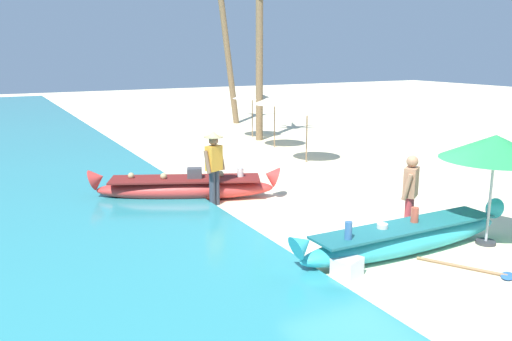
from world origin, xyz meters
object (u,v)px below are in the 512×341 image
(palm_tree_tall_inland, at_px, (221,2))
(palm_tree_leaning_seaward, at_px, (260,2))
(patio_umbrella_large, at_px, (495,148))
(boat_cyan_foreground, at_px, (405,238))
(boat_red_midground, at_px, (186,187))
(paddle, at_px, (478,270))
(person_vendor_hatted, at_px, (214,163))
(person_tourist_customer, at_px, (410,191))
(cooler_box, at_px, (347,267))

(palm_tree_tall_inland, height_order, palm_tree_leaning_seaward, palm_tree_tall_inland)
(palm_tree_tall_inland, bearing_deg, patio_umbrella_large, -98.05)
(boat_cyan_foreground, distance_m, boat_red_midground, 5.54)
(palm_tree_tall_inland, xyz_separation_m, palm_tree_leaning_seaward, (-0.61, -4.89, -0.38))
(patio_umbrella_large, relative_size, paddle, 1.44)
(person_vendor_hatted, xyz_separation_m, paddle, (2.26, -5.44, -0.97))
(palm_tree_leaning_seaward, bearing_deg, boat_red_midground, -129.72)
(person_tourist_customer, height_order, paddle, person_tourist_customer)
(boat_cyan_foreground, xyz_separation_m, paddle, (0.49, -1.15, -0.26))
(palm_tree_leaning_seaward, bearing_deg, person_vendor_hatted, -124.61)
(person_tourist_customer, height_order, patio_umbrella_large, patio_umbrella_large)
(boat_cyan_foreground, relative_size, palm_tree_leaning_seaward, 0.71)
(person_vendor_hatted, height_order, palm_tree_leaning_seaward, palm_tree_leaning_seaward)
(boat_red_midground, xyz_separation_m, cooler_box, (0.68, -5.39, -0.14))
(boat_red_midground, height_order, paddle, boat_red_midground)
(boat_red_midground, height_order, person_tourist_customer, person_tourist_customer)
(palm_tree_tall_inland, bearing_deg, palm_tree_leaning_seaward, -97.14)
(person_vendor_hatted, xyz_separation_m, person_tourist_customer, (2.47, -3.63, -0.11))
(palm_tree_leaning_seaward, bearing_deg, patio_umbrella_large, -98.41)
(person_vendor_hatted, relative_size, palm_tree_tall_inland, 0.24)
(boat_red_midground, height_order, palm_tree_leaning_seaward, palm_tree_leaning_seaward)
(boat_red_midground, xyz_separation_m, palm_tree_leaning_seaward, (5.64, 6.79, 4.98))
(person_tourist_customer, bearing_deg, boat_red_midground, 122.90)
(person_tourist_customer, xyz_separation_m, cooler_box, (-2.19, -0.96, -0.73))
(boat_cyan_foreground, bearing_deg, cooler_box, -168.67)
(person_vendor_hatted, relative_size, person_tourist_customer, 1.09)
(paddle, bearing_deg, person_tourist_customer, 83.54)
(person_tourist_customer, bearing_deg, palm_tree_tall_inland, 78.14)
(boat_red_midground, xyz_separation_m, patio_umbrella_large, (3.83, -5.44, 1.51))
(person_tourist_customer, xyz_separation_m, patio_umbrella_large, (0.96, -1.01, 0.92))
(boat_cyan_foreground, height_order, patio_umbrella_large, patio_umbrella_large)
(person_vendor_hatted, height_order, palm_tree_tall_inland, palm_tree_tall_inland)
(paddle, bearing_deg, boat_red_midground, 113.08)
(boat_red_midground, bearing_deg, palm_tree_leaning_seaward, 50.28)
(person_tourist_customer, height_order, cooler_box, person_tourist_customer)
(boat_red_midground, distance_m, paddle, 6.80)
(patio_umbrella_large, xyz_separation_m, palm_tree_leaning_seaward, (1.81, 12.23, 3.46))
(patio_umbrella_large, bearing_deg, paddle, -145.45)
(person_vendor_hatted, distance_m, palm_tree_tall_inland, 14.55)
(patio_umbrella_large, xyz_separation_m, paddle, (-1.17, -0.81, -1.78))
(boat_red_midground, bearing_deg, patio_umbrella_large, -54.85)
(boat_cyan_foreground, height_order, boat_red_midground, boat_red_midground)
(boat_red_midground, distance_m, cooler_box, 5.44)
(boat_cyan_foreground, xyz_separation_m, palm_tree_tall_inland, (4.08, 16.77, 5.36))
(patio_umbrella_large, bearing_deg, palm_tree_leaning_seaward, 81.59)
(boat_red_midground, relative_size, paddle, 3.08)
(cooler_box, bearing_deg, palm_tree_tall_inland, 50.39)
(boat_red_midground, bearing_deg, person_tourist_customer, -57.10)
(person_vendor_hatted, xyz_separation_m, patio_umbrella_large, (3.43, -4.64, 0.81))
(person_vendor_hatted, bearing_deg, cooler_box, -86.48)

